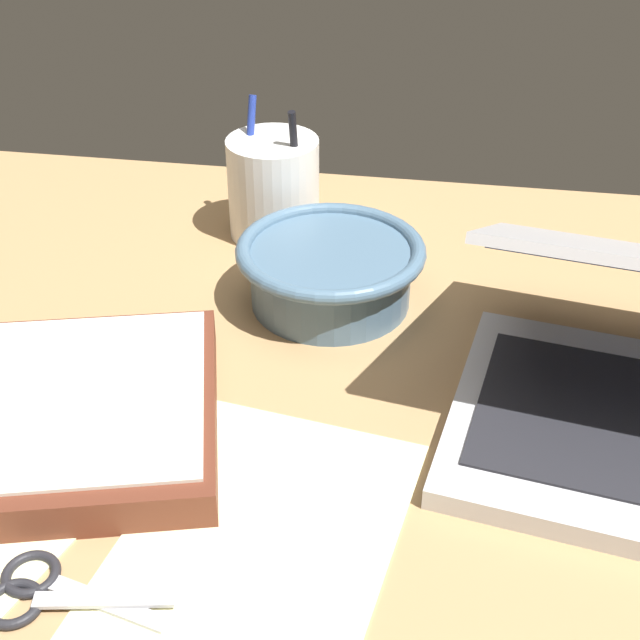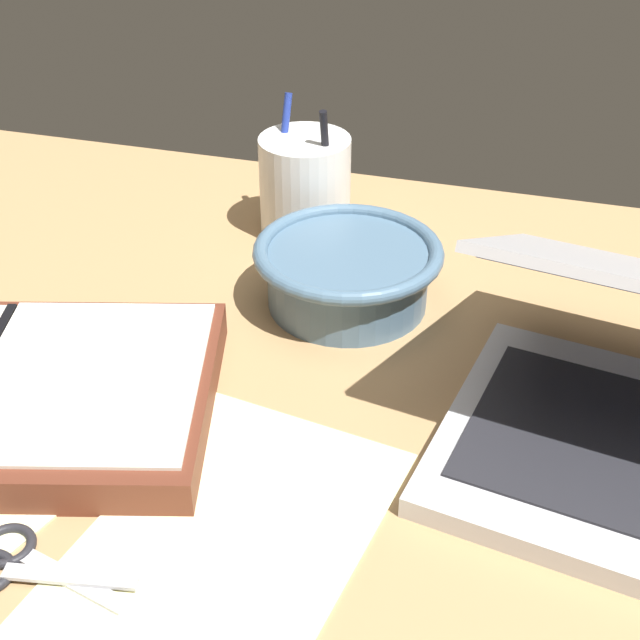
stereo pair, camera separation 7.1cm
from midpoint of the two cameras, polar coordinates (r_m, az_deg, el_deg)
name	(u,v)px [view 1 (the left image)]	position (r cm, az deg, el deg)	size (l,w,h in cm)	color
desk_top	(352,464)	(69.66, -0.91, -9.34)	(140.00, 100.00, 2.00)	tan
bowl	(331,269)	(84.33, -1.73, 3.18)	(17.93, 17.93, 6.41)	slate
pen_cup	(274,187)	(96.12, -5.13, 8.40)	(9.75, 9.75, 14.74)	white
scissors	(41,592)	(63.43, -20.63, -16.11)	(12.15, 6.30, 0.80)	#B7B7BC
paper_sheet_front	(253,549)	(62.81, -7.64, -14.49)	(18.19, 27.60, 0.16)	#F4EFB2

